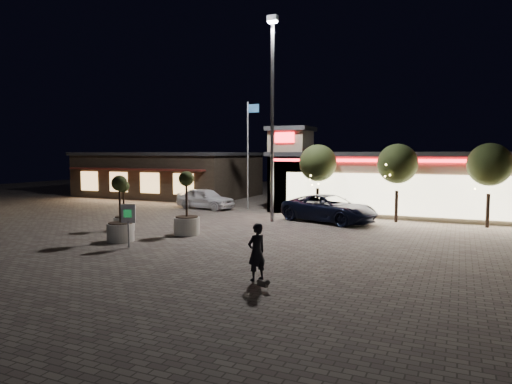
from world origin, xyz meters
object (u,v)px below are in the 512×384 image
at_px(pedestrian, 257,252).
at_px(planter_left, 124,215).
at_px(pickup_truck, 329,208).
at_px(planter_mid, 120,221).
at_px(white_sedan, 205,198).
at_px(valet_sign, 128,217).

bearing_deg(pedestrian, planter_left, -91.88).
height_order(pickup_truck, pedestrian, pedestrian).
relative_size(pedestrian, planter_mid, 0.60).
xyz_separation_m(white_sedan, planter_left, (1.02, -10.37, 0.06)).
height_order(pickup_truck, planter_left, planter_left).
height_order(white_sedan, planter_left, planter_left).
relative_size(pickup_truck, planter_left, 2.18).
height_order(planter_left, planter_mid, planter_mid).
xyz_separation_m(pickup_truck, white_sedan, (-10.35, 2.65, -0.04)).
bearing_deg(planter_mid, pickup_truck, 53.55).
distance_m(white_sedan, pedestrian, 19.98).
height_order(white_sedan, valet_sign, valet_sign).
xyz_separation_m(pickup_truck, pedestrian, (1.23, -13.63, 0.12)).
xyz_separation_m(pedestrian, planter_left, (-10.56, 5.91, -0.11)).
distance_m(pedestrian, planter_left, 12.10).
distance_m(pickup_truck, planter_left, 12.11).
bearing_deg(white_sedan, valet_sign, -155.17).
xyz_separation_m(pickup_truck, planter_left, (-9.33, -7.72, 0.02)).
bearing_deg(pickup_truck, valet_sign, 170.81).
height_order(pedestrian, planter_left, planter_left).
relative_size(pedestrian, planter_left, 0.69).
xyz_separation_m(pedestrian, valet_sign, (-7.38, 2.47, 0.41)).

